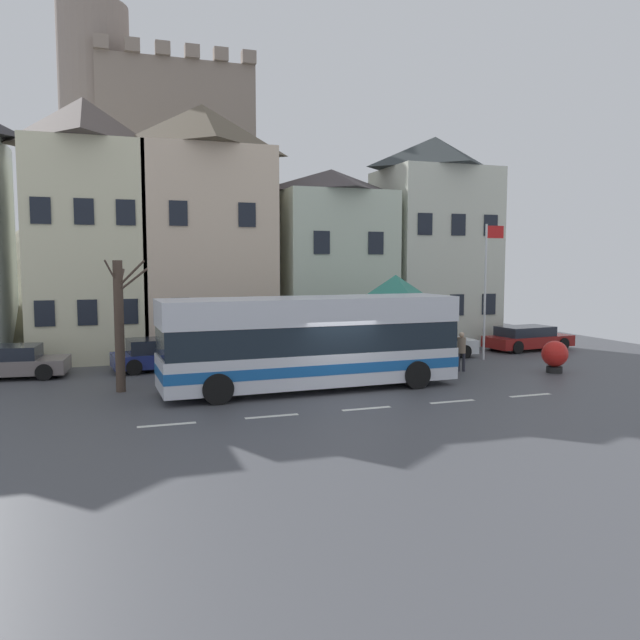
{
  "coord_description": "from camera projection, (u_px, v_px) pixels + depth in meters",
  "views": [
    {
      "loc": [
        -7.46,
        -19.51,
        4.51
      ],
      "look_at": [
        0.65,
        4.38,
        2.16
      ],
      "focal_mm": 35.32,
      "sensor_mm": 36.0,
      "label": 1
    }
  ],
  "objects": [
    {
      "name": "bus_shelter",
      "position": [
        396.0,
        293.0,
        26.72
      ],
      "size": [
        3.6,
        3.6,
        3.95
      ],
      "color": "#473D33",
      "rests_on": "ground_plane"
    },
    {
      "name": "townhouse_04",
      "position": [
        434.0,
        241.0,
        34.65
      ],
      "size": [
        5.76,
        5.11,
        11.26
      ],
      "color": "beige",
      "rests_on": "ground_plane"
    },
    {
      "name": "townhouse_01",
      "position": [
        87.0,
        229.0,
        29.6
      ],
      "size": [
        5.04,
        6.68,
        12.09
      ],
      "color": "beige",
      "rests_on": "ground_plane"
    },
    {
      "name": "pedestrian_00",
      "position": [
        442.0,
        353.0,
        25.54
      ],
      "size": [
        0.32,
        0.31,
        1.51
      ],
      "color": "#2D2D38",
      "rests_on": "ground_plane"
    },
    {
      "name": "pedestrian_01",
      "position": [
        461.0,
        348.0,
        25.8
      ],
      "size": [
        0.34,
        0.34,
        1.62
      ],
      "color": "#2D2D38",
      "rests_on": "ground_plane"
    },
    {
      "name": "parked_car_01",
      "position": [
        9.0,
        362.0,
        24.39
      ],
      "size": [
        4.31,
        2.34,
        1.26
      ],
      "rotation": [
        0.0,
        0.0,
        -0.11
      ],
      "color": "slate",
      "rests_on": "ground_plane"
    },
    {
      "name": "ground_plane",
      "position": [
        344.0,
        396.0,
        21.21
      ],
      "size": [
        40.0,
        60.0,
        0.07
      ],
      "color": "#48494E"
    },
    {
      "name": "parked_car_03",
      "position": [
        163.0,
        354.0,
        26.28
      ],
      "size": [
        4.42,
        2.3,
        1.32
      ],
      "rotation": [
        0.0,
        0.0,
        0.11
      ],
      "color": "navy",
      "rests_on": "ground_plane"
    },
    {
      "name": "pedestrian_03",
      "position": [
        444.0,
        347.0,
        26.65
      ],
      "size": [
        0.31,
        0.34,
        1.58
      ],
      "color": "#38332D",
      "rests_on": "ground_plane"
    },
    {
      "name": "bare_tree_00",
      "position": [
        120.0,
        324.0,
        21.63
      ],
      "size": [
        1.42,
        1.67,
        4.57
      ],
      "color": "#47382D",
      "rests_on": "ground_plane"
    },
    {
      "name": "townhouse_03",
      "position": [
        331.0,
        259.0,
        32.83
      ],
      "size": [
        5.61,
        5.12,
        9.24
      ],
      "color": "beige",
      "rests_on": "ground_plane"
    },
    {
      "name": "hilltop_castle",
      "position": [
        173.0,
        226.0,
        48.04
      ],
      "size": [
        41.17,
        41.17,
        21.72
      ],
      "color": "#62604C",
      "rests_on": "ground_plane"
    },
    {
      "name": "flagpole",
      "position": [
        487.0,
        281.0,
        28.64
      ],
      "size": [
        0.95,
        0.1,
        6.2
      ],
      "color": "silver",
      "rests_on": "ground_plane"
    },
    {
      "name": "parked_car_00",
      "position": [
        427.0,
        343.0,
        29.63
      ],
      "size": [
        4.5,
        2.01,
        1.39
      ],
      "rotation": [
        0.0,
        0.0,
        -0.05
      ],
      "color": "white",
      "rests_on": "ground_plane"
    },
    {
      "name": "transit_bus",
      "position": [
        311.0,
        343.0,
        22.13
      ],
      "size": [
        10.6,
        3.0,
        3.26
      ],
      "rotation": [
        0.0,
        0.0,
        0.03
      ],
      "color": "silver",
      "rests_on": "ground_plane"
    },
    {
      "name": "harbour_buoy",
      "position": [
        555.0,
        355.0,
        25.52
      ],
      "size": [
        1.05,
        1.05,
        1.3
      ],
      "color": "black",
      "rests_on": "ground_plane"
    },
    {
      "name": "townhouse_02",
      "position": [
        204.0,
        230.0,
        30.96
      ],
      "size": [
        6.15,
        5.88,
        12.1
      ],
      "color": "beige",
      "rests_on": "ground_plane"
    },
    {
      "name": "pedestrian_02",
      "position": [
        402.0,
        353.0,
        25.25
      ],
      "size": [
        0.36,
        0.33,
        1.58
      ],
      "color": "#38332D",
      "rests_on": "ground_plane"
    },
    {
      "name": "parked_car_02",
      "position": [
        527.0,
        338.0,
        32.13
      ],
      "size": [
        4.73,
        2.34,
        1.22
      ],
      "rotation": [
        0.0,
        0.0,
        0.11
      ],
      "color": "maroon",
      "rests_on": "ground_plane"
    },
    {
      "name": "public_bench",
      "position": [
        335.0,
        352.0,
        28.02
      ],
      "size": [
        1.6,
        0.48,
        0.87
      ],
      "color": "#473828",
      "rests_on": "ground_plane"
    }
  ]
}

